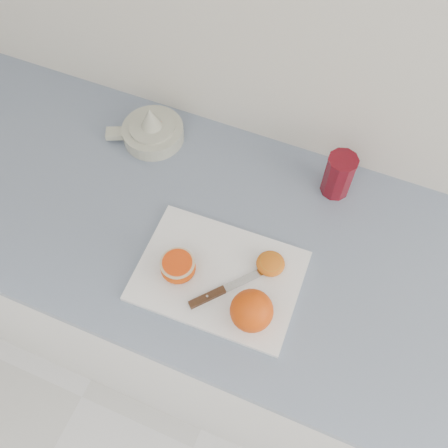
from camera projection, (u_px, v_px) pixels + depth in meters
name	position (u px, v px, depth m)	size (l,w,h in m)	color
counter	(219.00, 302.00, 1.52)	(2.39, 0.64, 0.89)	white
cutting_board	(219.00, 276.00, 1.07)	(0.35, 0.25, 0.01)	white
whole_orange	(252.00, 311.00, 0.98)	(0.09, 0.09, 0.09)	#EF3504
half_orange	(178.00, 267.00, 1.05)	(0.08, 0.08, 0.05)	#EF3504
squeezed_shell	(271.00, 263.00, 1.07)	(0.06, 0.06, 0.03)	#D46214
paring_knife	(214.00, 294.00, 1.04)	(0.13, 0.15, 0.01)	#4D2B1A
citrus_juicer	(152.00, 130.00, 1.25)	(0.19, 0.15, 0.10)	beige
red_tumbler	(338.00, 176.00, 1.15)	(0.07, 0.07, 0.12)	maroon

